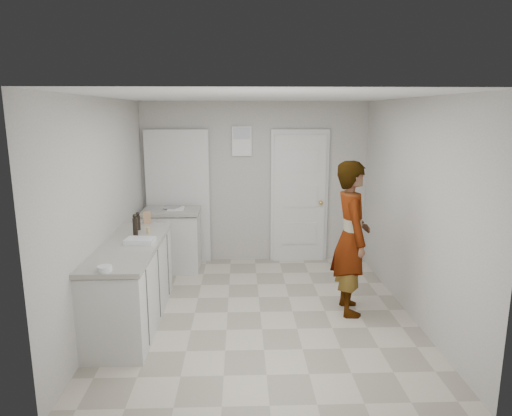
{
  "coord_description": "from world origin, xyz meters",
  "views": [
    {
      "loc": [
        -0.22,
        -5.06,
        2.34
      ],
      "look_at": [
        -0.04,
        0.4,
        1.19
      ],
      "focal_mm": 32.0,
      "sensor_mm": 36.0,
      "label": 1
    }
  ],
  "objects_px": {
    "person": "(351,238)",
    "egg_bowl": "(105,269)",
    "oil_cruet_b": "(135,225)",
    "baking_dish": "(140,241)",
    "cake_mix_box": "(147,218)",
    "spice_jar": "(148,230)",
    "oil_cruet_a": "(138,221)"
  },
  "relations": [
    {
      "from": "baking_dish",
      "to": "egg_bowl",
      "type": "relative_size",
      "value": 2.49
    },
    {
      "from": "oil_cruet_b",
      "to": "baking_dish",
      "type": "height_order",
      "value": "oil_cruet_b"
    },
    {
      "from": "oil_cruet_a",
      "to": "oil_cruet_b",
      "type": "bearing_deg",
      "value": -84.22
    },
    {
      "from": "cake_mix_box",
      "to": "oil_cruet_a",
      "type": "height_order",
      "value": "oil_cruet_a"
    },
    {
      "from": "oil_cruet_a",
      "to": "oil_cruet_b",
      "type": "relative_size",
      "value": 0.86
    },
    {
      "from": "cake_mix_box",
      "to": "spice_jar",
      "type": "distance_m",
      "value": 0.49
    },
    {
      "from": "baking_dish",
      "to": "cake_mix_box",
      "type": "bearing_deg",
      "value": 96.44
    },
    {
      "from": "spice_jar",
      "to": "baking_dish",
      "type": "xyz_separation_m",
      "value": [
        -0.01,
        -0.42,
        -0.01
      ]
    },
    {
      "from": "oil_cruet_b",
      "to": "spice_jar",
      "type": "bearing_deg",
      "value": 43.17
    },
    {
      "from": "oil_cruet_a",
      "to": "egg_bowl",
      "type": "height_order",
      "value": "oil_cruet_a"
    },
    {
      "from": "cake_mix_box",
      "to": "oil_cruet_a",
      "type": "xyz_separation_m",
      "value": [
        -0.04,
        -0.32,
        0.03
      ]
    },
    {
      "from": "oil_cruet_a",
      "to": "baking_dish",
      "type": "height_order",
      "value": "oil_cruet_a"
    },
    {
      "from": "cake_mix_box",
      "to": "spice_jar",
      "type": "xyz_separation_m",
      "value": [
        0.11,
        -0.47,
        -0.04
      ]
    },
    {
      "from": "cake_mix_box",
      "to": "spice_jar",
      "type": "relative_size",
      "value": 2.2
    },
    {
      "from": "oil_cruet_b",
      "to": "cake_mix_box",
      "type": "bearing_deg",
      "value": 88.61
    },
    {
      "from": "person",
      "to": "baking_dish",
      "type": "bearing_deg",
      "value": 94.89
    },
    {
      "from": "person",
      "to": "baking_dish",
      "type": "height_order",
      "value": "person"
    },
    {
      "from": "oil_cruet_a",
      "to": "cake_mix_box",
      "type": "bearing_deg",
      "value": 82.42
    },
    {
      "from": "cake_mix_box",
      "to": "egg_bowl",
      "type": "height_order",
      "value": "cake_mix_box"
    },
    {
      "from": "baking_dish",
      "to": "egg_bowl",
      "type": "bearing_deg",
      "value": -97.83
    },
    {
      "from": "person",
      "to": "spice_jar",
      "type": "bearing_deg",
      "value": 84.78
    },
    {
      "from": "egg_bowl",
      "to": "baking_dish",
      "type": "bearing_deg",
      "value": 82.17
    },
    {
      "from": "person",
      "to": "oil_cruet_b",
      "type": "bearing_deg",
      "value": 87.69
    },
    {
      "from": "person",
      "to": "oil_cruet_b",
      "type": "relative_size",
      "value": 6.88
    },
    {
      "from": "person",
      "to": "cake_mix_box",
      "type": "height_order",
      "value": "person"
    },
    {
      "from": "person",
      "to": "spice_jar",
      "type": "relative_size",
      "value": 25.06
    },
    {
      "from": "cake_mix_box",
      "to": "egg_bowl",
      "type": "xyz_separation_m",
      "value": [
        -0.02,
        -1.8,
        -0.05
      ]
    },
    {
      "from": "person",
      "to": "oil_cruet_b",
      "type": "xyz_separation_m",
      "value": [
        -2.51,
        0.1,
        0.15
      ]
    },
    {
      "from": "person",
      "to": "oil_cruet_a",
      "type": "distance_m",
      "value": 2.57
    },
    {
      "from": "oil_cruet_a",
      "to": "spice_jar",
      "type": "bearing_deg",
      "value": -45.91
    },
    {
      "from": "person",
      "to": "egg_bowl",
      "type": "xyz_separation_m",
      "value": [
        -2.52,
        -1.11,
        0.05
      ]
    },
    {
      "from": "oil_cruet_a",
      "to": "egg_bowl",
      "type": "relative_size",
      "value": 1.72
    }
  ]
}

